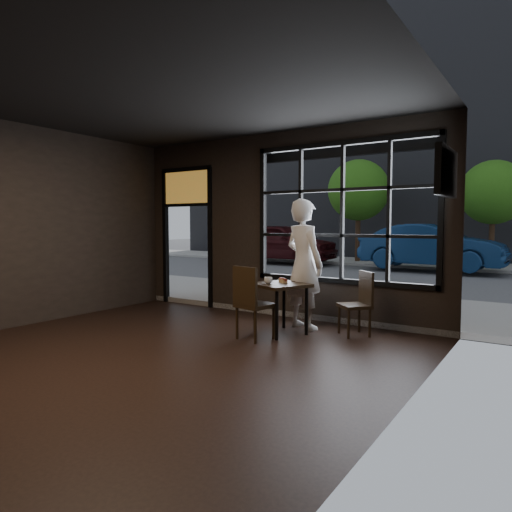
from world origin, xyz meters
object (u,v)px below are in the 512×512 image
Objects in this scene: man at (304,264)px; chair_near at (255,303)px; cafe_table at (280,308)px; navy_car at (431,247)px.

chair_near is at bearing 97.14° from man.
cafe_table is 0.38× the size of man.
chair_near is 0.52× the size of man.
chair_near is 10.79m from navy_car.
cafe_table is at bearing -94.82° from chair_near.
navy_car is (-0.13, 10.31, 0.49)m from cafe_table.
navy_car reaches higher than chair_near.
cafe_table is 10.33m from navy_car.
cafe_table is 0.81m from man.
cafe_table is 0.16× the size of navy_car.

